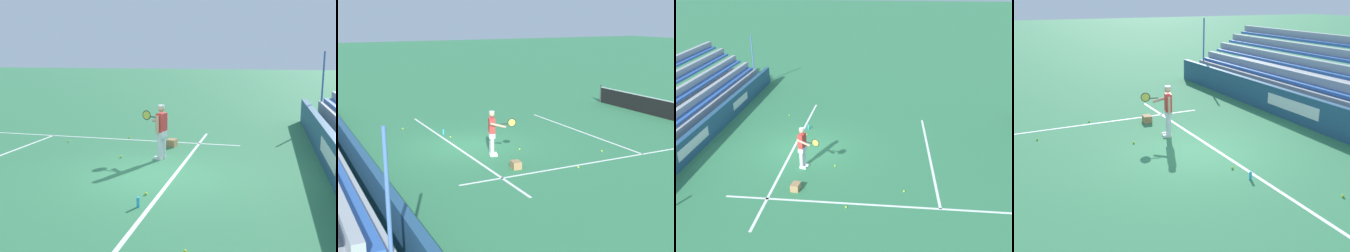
% 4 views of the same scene
% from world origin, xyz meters
% --- Properties ---
extents(ground_plane, '(160.00, 160.00, 0.00)m').
position_xyz_m(ground_plane, '(0.00, 0.00, 0.00)').
color(ground_plane, '#337A4C').
extents(court_baseline_white, '(12.00, 0.10, 0.01)m').
position_xyz_m(court_baseline_white, '(0.00, -0.50, 0.00)').
color(court_baseline_white, white).
rests_on(court_baseline_white, ground).
extents(court_sideline_white, '(0.10, 12.00, 0.01)m').
position_xyz_m(court_sideline_white, '(4.11, 4.00, 0.00)').
color(court_sideline_white, white).
rests_on(court_sideline_white, ground).
extents(court_service_line_white, '(8.22, 0.10, 0.01)m').
position_xyz_m(court_service_line_white, '(0.00, 5.50, 0.00)').
color(court_service_line_white, white).
rests_on(court_service_line_white, ground).
extents(back_wall_sponsor_board, '(20.56, 0.25, 1.10)m').
position_xyz_m(back_wall_sponsor_board, '(-0.01, -4.64, 0.55)').
color(back_wall_sponsor_board, navy).
rests_on(back_wall_sponsor_board, ground).
extents(tennis_player, '(0.77, 0.95, 1.71)m').
position_xyz_m(tennis_player, '(1.68, 0.31, 0.89)').
color(tennis_player, silver).
rests_on(tennis_player, ground).
extents(ball_box_cardboard, '(0.43, 0.34, 0.26)m').
position_xyz_m(ball_box_cardboard, '(3.43, 0.37, 0.13)').
color(ball_box_cardboard, '#A87F51').
rests_on(ball_box_cardboard, ground).
extents(tennis_ball_toward_net, '(0.07, 0.07, 0.07)m').
position_xyz_m(tennis_ball_toward_net, '(4.38, 2.32, 0.03)').
color(tennis_ball_toward_net, '#CCE533').
rests_on(tennis_ball_toward_net, ground).
extents(tennis_ball_on_baseline, '(0.07, 0.07, 0.07)m').
position_xyz_m(tennis_ball_on_baseline, '(-1.54, -0.19, 0.03)').
color(tennis_ball_on_baseline, '#CCE533').
rests_on(tennis_ball_on_baseline, ground).
extents(tennis_ball_by_box, '(0.07, 0.07, 0.07)m').
position_xyz_m(tennis_ball_by_box, '(1.49, 1.57, 0.03)').
color(tennis_ball_by_box, '#CCE533').
rests_on(tennis_ball_by_box, ground).
extents(tennis_ball_far_right, '(0.07, 0.07, 0.07)m').
position_xyz_m(tennis_ball_far_right, '(3.15, 4.31, 0.03)').
color(tennis_ball_far_right, '#CCE533').
rests_on(tennis_ball_far_right, ground).
extents(tennis_ball_stray_back, '(0.07, 0.07, 0.07)m').
position_xyz_m(tennis_ball_stray_back, '(-4.01, -1.65, 0.03)').
color(tennis_ball_stray_back, '#CCE533').
rests_on(tennis_ball_stray_back, ground).
extents(water_bottle, '(0.07, 0.07, 0.22)m').
position_xyz_m(water_bottle, '(-2.29, -0.25, 0.11)').
color(water_bottle, '#33B2E5').
rests_on(water_bottle, ground).
extents(tennis_net, '(11.09, 0.09, 1.07)m').
position_xyz_m(tennis_net, '(0.00, 11.01, 0.49)').
color(tennis_net, '#33383D').
rests_on(tennis_net, ground).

